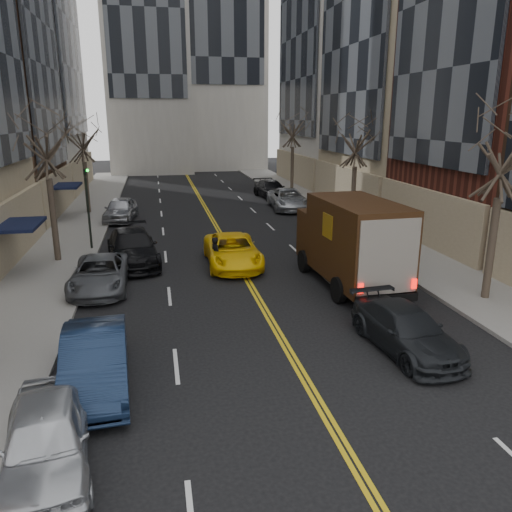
{
  "coord_description": "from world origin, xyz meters",
  "views": [
    {
      "loc": [
        -3.81,
        -5.47,
        7.12
      ],
      "look_at": [
        -0.38,
        11.58,
        2.2
      ],
      "focal_mm": 35.0,
      "sensor_mm": 36.0,
      "label": 1
    }
  ],
  "objects_px": {
    "observer_sedan": "(406,330)",
    "taxi": "(233,251)",
    "ups_truck": "(351,243)",
    "pedestrian": "(216,254)"
  },
  "relations": [
    {
      "from": "observer_sedan",
      "to": "taxi",
      "type": "height_order",
      "value": "taxi"
    },
    {
      "from": "ups_truck",
      "to": "pedestrian",
      "type": "distance_m",
      "value": 6.35
    },
    {
      "from": "ups_truck",
      "to": "pedestrian",
      "type": "height_order",
      "value": "ups_truck"
    },
    {
      "from": "pedestrian",
      "to": "ups_truck",
      "type": "bearing_deg",
      "value": -141.7
    },
    {
      "from": "observer_sedan",
      "to": "taxi",
      "type": "distance_m",
      "value": 10.84
    },
    {
      "from": "observer_sedan",
      "to": "taxi",
      "type": "bearing_deg",
      "value": 106.07
    },
    {
      "from": "observer_sedan",
      "to": "taxi",
      "type": "relative_size",
      "value": 0.9
    },
    {
      "from": "observer_sedan",
      "to": "pedestrian",
      "type": "distance_m",
      "value": 10.51
    },
    {
      "from": "taxi",
      "to": "pedestrian",
      "type": "relative_size",
      "value": 3.26
    },
    {
      "from": "observer_sedan",
      "to": "pedestrian",
      "type": "bearing_deg",
      "value": 112.22
    }
  ]
}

